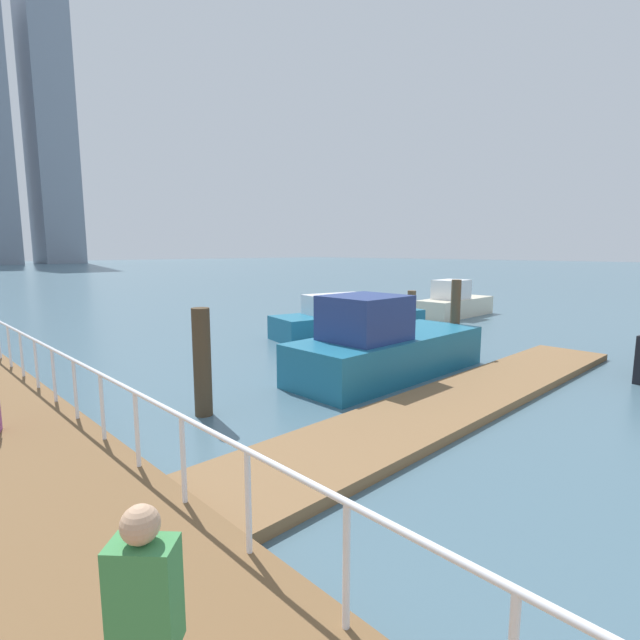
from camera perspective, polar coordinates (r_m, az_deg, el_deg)
The scene contains 11 objects.
ground_plane at distance 15.30m, azimuth -21.51°, elevation -4.70°, with size 300.00×300.00×0.00m, color #476675.
floating_dock at distance 10.87m, azimuth 16.54°, elevation -9.24°, with size 13.99×2.00×0.18m, color olive.
boardwalk_railing at distance 5.79m, azimuth -16.34°, elevation -13.36°, with size 0.06×28.41×1.08m.
dock_piling_0 at distance 15.14m, azimuth 16.02°, elevation 0.11°, with size 0.30×0.30×2.43m, color brown.
dock_piling_1 at distance 9.77m, azimuth -14.07°, elevation -4.99°, with size 0.36×0.36×2.20m, color #473826.
dock_piling_2 at distance 19.05m, azimuth 10.99°, elevation 0.89°, with size 0.33×0.33×1.74m, color brown.
moored_boat_1 at distance 18.58m, azimuth 3.37°, elevation 0.05°, with size 6.55×3.18×1.63m.
moored_boat_2 at distance 12.61m, azimuth 7.79°, elevation -3.31°, with size 5.98×2.20×2.21m.
moored_boat_3 at distance 24.76m, azimuth 15.99°, elevation 1.96°, with size 4.91×1.68×1.87m.
pedestrian_0 at distance 3.26m, azimuth -20.20°, elevation -32.40°, with size 0.41×0.41×1.60m.
skyline_tower_4 at distance 142.06m, azimuth -30.16°, elevation 22.58°, with size 9.18×11.23×81.21m, color gray.
Camera 1 is at (-5.58, 6.15, 3.33)m, focal length 26.44 mm.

